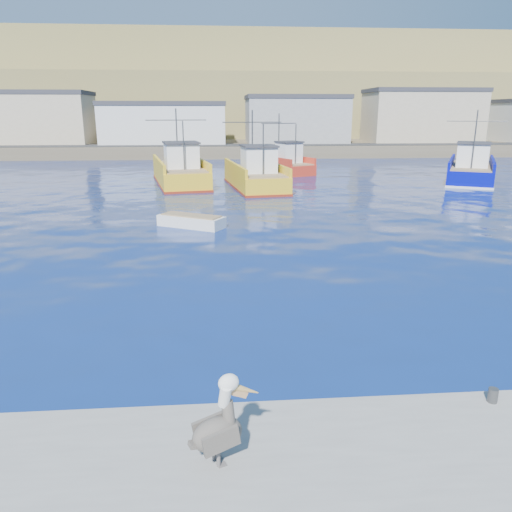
{
  "coord_description": "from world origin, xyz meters",
  "views": [
    {
      "loc": [
        -2.51,
        -11.91,
        6.17
      ],
      "look_at": [
        -1.2,
        4.4,
        1.45
      ],
      "focal_mm": 35.0,
      "sensor_mm": 36.0,
      "label": 1
    }
  ],
  "objects_px": {
    "skiff_mid": "(191,222)",
    "skiff_far": "(464,173)",
    "trawler_blue": "(471,170)",
    "pelican": "(220,426)",
    "trawler_yellow_b": "(256,176)",
    "trawler_yellow_a": "(180,172)",
    "boat_orange": "(284,163)"
  },
  "relations": [
    {
      "from": "trawler_yellow_b",
      "to": "skiff_far",
      "type": "xyz_separation_m",
      "value": [
        21.72,
        6.8,
        -0.71
      ]
    },
    {
      "from": "trawler_yellow_b",
      "to": "trawler_blue",
      "type": "bearing_deg",
      "value": 6.91
    },
    {
      "from": "trawler_yellow_b",
      "to": "pelican",
      "type": "distance_m",
      "value": 35.15
    },
    {
      "from": "skiff_mid",
      "to": "pelican",
      "type": "bearing_deg",
      "value": -86.11
    },
    {
      "from": "boat_orange",
      "to": "pelican",
      "type": "height_order",
      "value": "boat_orange"
    },
    {
      "from": "trawler_yellow_b",
      "to": "pelican",
      "type": "relative_size",
      "value": 6.95
    },
    {
      "from": "boat_orange",
      "to": "trawler_blue",
      "type": "bearing_deg",
      "value": -26.58
    },
    {
      "from": "boat_orange",
      "to": "skiff_far",
      "type": "relative_size",
      "value": 2.06
    },
    {
      "from": "boat_orange",
      "to": "pelican",
      "type": "relative_size",
      "value": 5.4
    },
    {
      "from": "trawler_yellow_a",
      "to": "skiff_far",
      "type": "height_order",
      "value": "trawler_yellow_a"
    },
    {
      "from": "trawler_blue",
      "to": "skiff_mid",
      "type": "distance_m",
      "value": 30.2
    },
    {
      "from": "boat_orange",
      "to": "skiff_far",
      "type": "distance_m",
      "value": 18.28
    },
    {
      "from": "trawler_blue",
      "to": "boat_orange",
      "type": "height_order",
      "value": "trawler_blue"
    },
    {
      "from": "trawler_blue",
      "to": "skiff_far",
      "type": "relative_size",
      "value": 2.71
    },
    {
      "from": "trawler_blue",
      "to": "pelican",
      "type": "height_order",
      "value": "trawler_blue"
    },
    {
      "from": "boat_orange",
      "to": "skiff_mid",
      "type": "height_order",
      "value": "boat_orange"
    },
    {
      "from": "skiff_far",
      "to": "skiff_mid",
      "type": "bearing_deg",
      "value": -141.04
    },
    {
      "from": "trawler_yellow_a",
      "to": "trawler_blue",
      "type": "distance_m",
      "value": 26.63
    },
    {
      "from": "trawler_yellow_a",
      "to": "pelican",
      "type": "relative_size",
      "value": 7.72
    },
    {
      "from": "trawler_blue",
      "to": "boat_orange",
      "type": "bearing_deg",
      "value": 153.42
    },
    {
      "from": "trawler_blue",
      "to": "skiff_far",
      "type": "bearing_deg",
      "value": 69.98
    },
    {
      "from": "trawler_yellow_a",
      "to": "boat_orange",
      "type": "height_order",
      "value": "trawler_yellow_a"
    },
    {
      "from": "trawler_yellow_a",
      "to": "trawler_yellow_b",
      "type": "relative_size",
      "value": 1.11
    },
    {
      "from": "trawler_blue",
      "to": "pelican",
      "type": "bearing_deg",
      "value": -122.14
    },
    {
      "from": "skiff_mid",
      "to": "pelican",
      "type": "height_order",
      "value": "pelican"
    },
    {
      "from": "skiff_mid",
      "to": "skiff_far",
      "type": "xyz_separation_m",
      "value": [
        26.49,
        21.42,
        0.04
      ]
    },
    {
      "from": "trawler_yellow_a",
      "to": "trawler_blue",
      "type": "bearing_deg",
      "value": -0.96
    },
    {
      "from": "trawler_blue",
      "to": "boat_orange",
      "type": "distance_m",
      "value": 18.21
    },
    {
      "from": "skiff_mid",
      "to": "trawler_yellow_b",
      "type": "bearing_deg",
      "value": 71.94
    },
    {
      "from": "trawler_yellow_a",
      "to": "trawler_yellow_b",
      "type": "distance_m",
      "value": 7.11
    },
    {
      "from": "trawler_yellow_a",
      "to": "pelican",
      "type": "distance_m",
      "value": 38.0
    },
    {
      "from": "pelican",
      "to": "trawler_yellow_b",
      "type": "bearing_deg",
      "value": 84.48
    }
  ]
}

